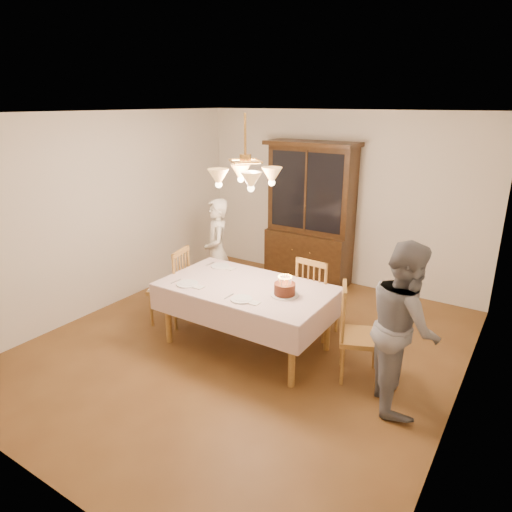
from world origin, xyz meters
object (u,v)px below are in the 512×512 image
Objects in this scene: elderly_woman at (217,252)px; china_hutch at (310,216)px; chair_far_side at (317,300)px; dining_table at (246,292)px; birthday_cake at (285,290)px.

china_hutch is at bearing 111.29° from elderly_woman.
elderly_woman reaches higher than chair_far_side.
dining_table is at bearing -81.37° from china_hutch.
china_hutch is at bearing 110.28° from birthday_cake.
dining_table is at bearing -127.42° from chair_far_side.
china_hutch is 1.46× the size of elderly_woman.
elderly_woman reaches higher than birthday_cake.
chair_far_side is (0.89, -1.54, -0.60)m from china_hutch.
chair_far_side is at bearing 85.73° from birthday_cake.
elderly_woman is (-0.69, -1.45, -0.30)m from china_hutch.
birthday_cake is at bearing -0.44° from dining_table.
elderly_woman is 1.72m from birthday_cake.
chair_far_side is 0.81m from birthday_cake.
china_hutch is at bearing 98.63° from dining_table.
china_hutch is at bearing 119.95° from chair_far_side.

